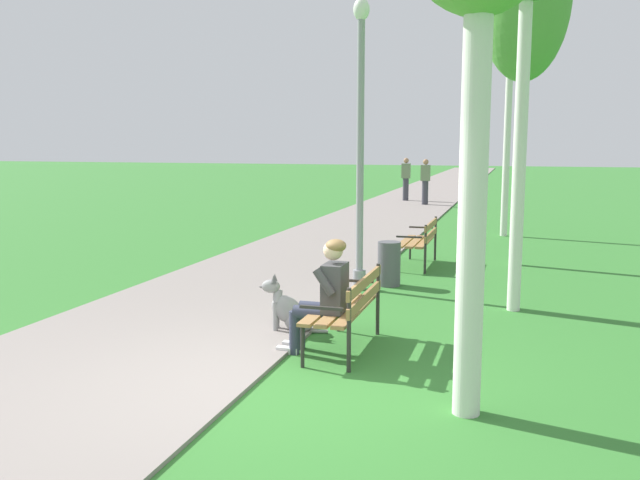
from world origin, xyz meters
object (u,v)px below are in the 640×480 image
(birch_tree_fourth, at_px, (512,5))
(litter_bin, at_px, (389,264))
(person_seated_on_near_bench, at_px, (325,292))
(pedestrian_distant, at_px, (425,182))
(park_bench_mid, at_px, (421,239))
(park_bench_near, at_px, (348,304))
(dog_grey, at_px, (291,311))
(lamp_post_near, at_px, (360,143))
(pedestrian_further_distant, at_px, (406,179))

(birch_tree_fourth, relative_size, litter_bin, 9.66)
(litter_bin, bearing_deg, person_seated_on_near_bench, -89.89)
(person_seated_on_near_bench, xyz_separation_m, birch_tree_fourth, (1.56, 10.07, 4.70))
(person_seated_on_near_bench, height_order, pedestrian_distant, pedestrian_distant)
(park_bench_mid, height_order, birch_tree_fourth, birch_tree_fourth)
(birch_tree_fourth, xyz_separation_m, pedestrian_distant, (-2.92, 7.29, -4.54))
(park_bench_near, bearing_deg, park_bench_mid, 89.82)
(dog_grey, relative_size, lamp_post_near, 0.19)
(lamp_post_near, bearing_deg, litter_bin, 45.11)
(birch_tree_fourth, bearing_deg, lamp_post_near, -106.01)
(park_bench_near, distance_m, pedestrian_distant, 17.24)
(birch_tree_fourth, relative_size, pedestrian_distant, 4.10)
(pedestrian_further_distant, bearing_deg, lamp_post_near, -83.05)
(person_seated_on_near_bench, relative_size, dog_grey, 1.51)
(park_bench_mid, xyz_separation_m, birch_tree_fourth, (1.34, 4.62, 4.86))
(person_seated_on_near_bench, bearing_deg, pedestrian_distant, 94.47)
(park_bench_near, xyz_separation_m, litter_bin, (-0.21, 3.44, -0.16))
(birch_tree_fourth, bearing_deg, litter_bin, -103.70)
(birch_tree_fourth, bearing_deg, pedestrian_further_distant, 113.73)
(park_bench_near, xyz_separation_m, park_bench_mid, (0.02, 5.26, 0.00))
(person_seated_on_near_bench, xyz_separation_m, pedestrian_distant, (-1.36, 17.36, 0.16))
(lamp_post_near, relative_size, pedestrian_further_distant, 2.62)
(lamp_post_near, height_order, birch_tree_fourth, birch_tree_fourth)
(lamp_post_near, bearing_deg, birch_tree_fourth, 73.99)
(litter_bin, bearing_deg, pedestrian_distant, 95.61)
(park_bench_mid, bearing_deg, pedestrian_further_distant, 100.67)
(pedestrian_distant, bearing_deg, dog_grey, -87.46)
(dog_grey, xyz_separation_m, lamp_post_near, (0.22, 2.59, 1.98))
(birch_tree_fourth, xyz_separation_m, litter_bin, (-1.57, -6.43, -5.03))
(person_seated_on_near_bench, distance_m, pedestrian_further_distant, 19.00)
(park_bench_mid, bearing_deg, pedestrian_distant, 97.56)
(person_seated_on_near_bench, relative_size, pedestrian_distant, 0.76)
(person_seated_on_near_bench, bearing_deg, lamp_post_near, 96.96)
(lamp_post_near, bearing_deg, pedestrian_distant, 93.89)
(person_seated_on_near_bench, distance_m, lamp_post_near, 3.63)
(lamp_post_near, bearing_deg, pedestrian_further_distant, 96.95)
(litter_bin, height_order, pedestrian_further_distant, pedestrian_further_distant)
(pedestrian_distant, bearing_deg, birch_tree_fourth, -68.19)
(pedestrian_distant, bearing_deg, litter_bin, -84.39)
(dog_grey, distance_m, pedestrian_further_distant, 18.28)
(birch_tree_fourth, height_order, litter_bin, birch_tree_fourth)
(pedestrian_distant, distance_m, pedestrian_further_distant, 1.77)
(birch_tree_fourth, distance_m, pedestrian_distant, 9.07)
(dog_grey, xyz_separation_m, pedestrian_further_distant, (-1.68, 18.20, 0.58))
(dog_grey, bearing_deg, litter_bin, 78.44)
(person_seated_on_near_bench, height_order, litter_bin, person_seated_on_near_bench)
(park_bench_mid, height_order, person_seated_on_near_bench, person_seated_on_near_bench)
(park_bench_mid, bearing_deg, lamp_post_near, -105.70)
(person_seated_on_near_bench, height_order, dog_grey, person_seated_on_near_bench)
(birch_tree_fourth, bearing_deg, pedestrian_distant, 111.81)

